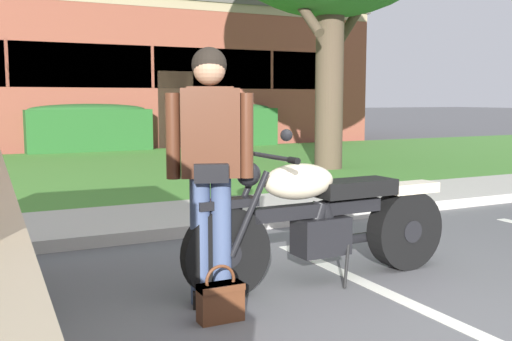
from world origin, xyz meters
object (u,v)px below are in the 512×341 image
rider_person (210,157)px  hedge_center_left (89,127)px  hedge_center_right (232,124)px  motorcycle (333,218)px  handbag (220,299)px

rider_person → hedge_center_left: (1.53, 11.77, -0.34)m
hedge_center_left → hedge_center_right: size_ratio=1.24×
motorcycle → handbag: size_ratio=6.23×
motorcycle → hedge_center_right: hedge_center_right is taller
motorcycle → hedge_center_left: hedge_center_left is taller
motorcycle → rider_person: 1.13m
motorcycle → hedge_center_left: bearing=87.5°
hedge_center_left → hedge_center_right: bearing=-0.0°
hedge_center_left → handbag: bearing=-97.6°
rider_person → motorcycle: bearing=2.9°
motorcycle → rider_person: bearing=-177.1°
hedge_center_right → motorcycle: bearing=-110.9°
handbag → hedge_center_right: hedge_center_right is taller
handbag → hedge_center_left: 12.23m
handbag → hedge_center_left: size_ratio=0.12×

